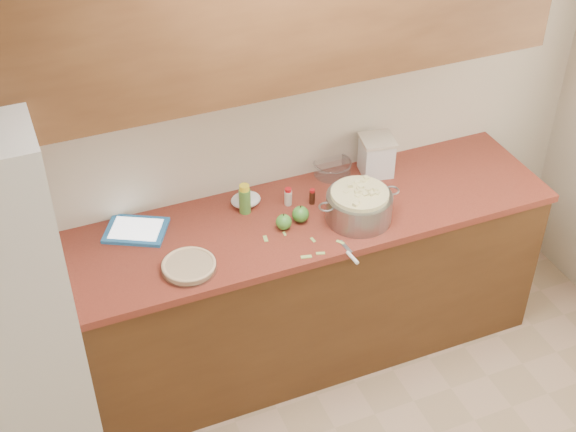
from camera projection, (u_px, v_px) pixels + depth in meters
name	position (u px, v px, depth m)	size (l,w,h in m)	color
room_shell	(468.00, 384.00, 2.57)	(3.60, 3.60, 3.60)	tan
counter_run	(291.00, 288.00, 4.16)	(2.64, 0.68, 0.92)	#4E2E16
upper_cabinets	(278.00, 4.00, 3.37)	(2.60, 0.34, 0.70)	brown
pie	(189.00, 266.00, 3.57)	(0.25, 0.25, 0.04)	silver
colander	(359.00, 206.00, 3.83)	(0.42, 0.32, 0.16)	gray
flour_canister	(376.00, 155.00, 4.13)	(0.19, 0.19, 0.21)	silver
tablet	(136.00, 230.00, 3.79)	(0.35, 0.32, 0.02)	#256EB3
paring_knife	(351.00, 256.00, 3.64)	(0.04, 0.19, 0.02)	gray
lemon_bottle	(245.00, 199.00, 3.88)	(0.06, 0.06, 0.16)	#4C8C38
cinnamon_shaker	(288.00, 197.00, 3.95)	(0.04, 0.04, 0.09)	beige
vanilla_bottle	(312.00, 197.00, 3.95)	(0.03, 0.03, 0.08)	black
mixing_bowl	(332.00, 167.00, 4.16)	(0.20, 0.20, 0.08)	silver
paper_towel	(246.00, 200.00, 3.95)	(0.15, 0.12, 0.06)	white
apple_left	(284.00, 222.00, 3.79)	(0.08, 0.08, 0.09)	#459031
apple_center	(301.00, 214.00, 3.84)	(0.08, 0.08, 0.09)	#459031
peel_a	(321.00, 253.00, 3.67)	(0.04, 0.02, 0.00)	#A0C45F
peel_b	(306.00, 257.00, 3.65)	(0.05, 0.02, 0.00)	#A0C45F
peel_c	(313.00, 240.00, 3.75)	(0.03, 0.01, 0.00)	#A0C45F
peel_d	(284.00, 234.00, 3.78)	(0.03, 0.01, 0.00)	#A0C45F
peel_e	(265.00, 239.00, 3.75)	(0.04, 0.02, 0.00)	#A0C45F
peel_f	(340.00, 242.00, 3.73)	(0.04, 0.02, 0.00)	#A0C45F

